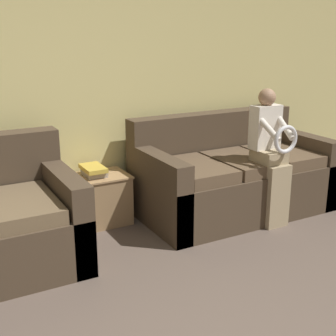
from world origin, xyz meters
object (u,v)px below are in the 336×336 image
(child_left_seated, at_px, (271,151))
(side_shelf, at_px, (96,199))
(book_stack, at_px, (94,171))
(couch_main, at_px, (232,178))

(child_left_seated, xyz_separation_m, side_shelf, (-1.39, 0.73, -0.44))
(child_left_seated, distance_m, book_stack, 1.59)
(side_shelf, bearing_deg, couch_main, -14.00)
(child_left_seated, height_order, book_stack, child_left_seated)
(child_left_seated, relative_size, book_stack, 4.19)
(couch_main, height_order, side_shelf, couch_main)
(child_left_seated, bearing_deg, side_shelf, 152.37)
(side_shelf, relative_size, book_stack, 2.03)
(couch_main, relative_size, child_left_seated, 1.50)
(side_shelf, xyz_separation_m, book_stack, (-0.01, 0.00, 0.27))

